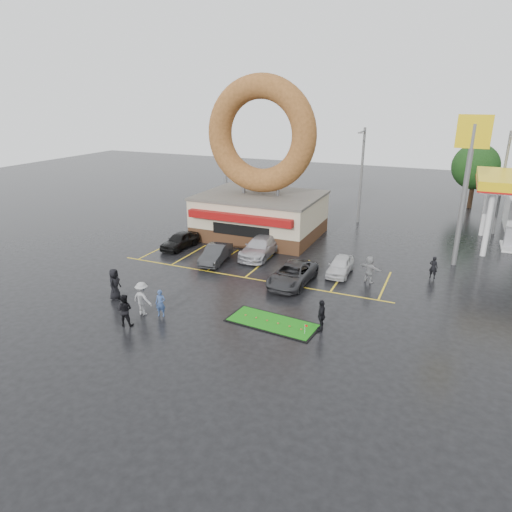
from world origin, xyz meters
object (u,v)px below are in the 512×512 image
at_px(donut_shop, 260,186).
at_px(person_blue, 161,303).
at_px(streetlight_left, 225,166).
at_px(person_cameraman, 321,316).
at_px(streetlight_right, 502,181).
at_px(car_black, 180,240).
at_px(putting_green, 273,323).
at_px(car_grey, 292,274).
at_px(shell_sign, 469,164).
at_px(car_silver, 260,247).
at_px(dumpster, 219,221).
at_px(car_white, 340,266).
at_px(car_dgrey, 216,254).
at_px(streetlight_mid, 361,173).

bearing_deg(donut_shop, person_blue, -86.14).
xyz_separation_m(streetlight_left, person_cameraman, (16.86, -21.62, -3.89)).
relative_size(streetlight_right, car_black, 2.33).
xyz_separation_m(person_blue, putting_green, (6.10, 1.71, -0.75)).
height_order(donut_shop, car_grey, donut_shop).
bearing_deg(streetlight_left, person_blue, -71.01).
xyz_separation_m(shell_sign, streetlight_right, (3.00, 9.92, -2.60)).
bearing_deg(putting_green, car_black, 142.57).
height_order(shell_sign, streetlight_right, shell_sign).
relative_size(car_black, car_silver, 0.77).
bearing_deg(car_silver, dumpster, 138.56).
xyz_separation_m(car_grey, car_white, (2.45, 3.02, -0.06)).
distance_m(streetlight_left, car_silver, 15.68).
bearing_deg(streetlight_left, dumpster, -68.44).
xyz_separation_m(car_black, car_silver, (6.75, 0.88, 0.07)).
xyz_separation_m(car_dgrey, car_silver, (2.49, 2.60, 0.08)).
height_order(car_dgrey, car_silver, car_silver).
bearing_deg(donut_shop, dumpster, 172.17).
bearing_deg(putting_green, donut_shop, 115.78).
distance_m(shell_sign, car_silver, 15.85).
distance_m(car_dgrey, car_white, 9.17).
bearing_deg(shell_sign, person_cameraman, -114.12).
relative_size(shell_sign, streetlight_left, 1.18).
xyz_separation_m(car_dgrey, car_white, (9.05, 1.43, -0.04)).
bearing_deg(car_silver, car_black, -173.69).
bearing_deg(donut_shop, streetlight_right, 25.21).
height_order(streetlight_mid, car_dgrey, streetlight_mid).
xyz_separation_m(streetlight_right, car_dgrey, (-19.27, -16.63, -4.13)).
distance_m(car_black, car_dgrey, 4.60).
distance_m(streetlight_right, car_grey, 22.57).
xyz_separation_m(shell_sign, streetlight_left, (-23.00, 7.92, -2.60)).
xyz_separation_m(streetlight_mid, dumpster, (-11.50, -7.33, -4.13)).
xyz_separation_m(car_grey, putting_green, (0.90, -5.69, -0.63)).
bearing_deg(streetlight_right, dumpster, -160.49).
xyz_separation_m(streetlight_mid, person_cameraman, (2.86, -22.62, -3.89)).
bearing_deg(streetlight_mid, car_dgrey, -114.96).
bearing_deg(shell_sign, streetlight_right, 73.17).
height_order(car_dgrey, car_grey, car_grey).
height_order(car_silver, person_blue, person_blue).
distance_m(streetlight_left, putting_green, 26.55).
height_order(car_black, car_silver, car_silver).
height_order(streetlight_left, car_black, streetlight_left).
bearing_deg(car_grey, person_blue, -122.87).
xyz_separation_m(car_black, person_blue, (5.66, -10.71, 0.13)).
bearing_deg(car_dgrey, shell_sign, 14.65).
relative_size(streetlight_mid, car_silver, 1.78).
xyz_separation_m(car_black, car_white, (13.31, -0.29, -0.05)).
bearing_deg(car_white, car_grey, -130.21).
bearing_deg(person_cameraman, dumpster, -143.48).
xyz_separation_m(dumpster, putting_green, (11.73, -15.58, -0.61)).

